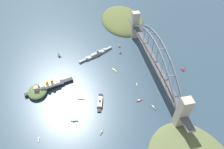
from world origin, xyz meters
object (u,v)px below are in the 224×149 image
Objects in this scene: naval_cruiser at (96,54)px; small_boat_6 at (139,100)px; fort_island_mid_harbor at (38,91)px; harbor_ferry_steamer at (100,102)px; small_boat_0 at (59,54)px; small_boat_1 at (74,121)px; small_boat_3 at (153,107)px; ocean_liner at (49,86)px; small_boat_5 at (119,45)px; small_boat_7 at (114,70)px; small_boat_10 at (39,139)px; small_boat_2 at (120,51)px; small_boat_8 at (81,99)px; small_boat_4 at (137,85)px; harbor_arch_bridge at (153,59)px; seaplane_taxiing_near_bridge at (183,69)px.

naval_cruiser reaches higher than small_boat_6.
naval_cruiser is 2.01× the size of fort_island_mid_harbor.
small_boat_0 is (139.80, 65.56, 3.41)m from harbor_ferry_steamer.
naval_cruiser is 6.50× the size of small_boat_1.
small_boat_6 is (-9.42, -67.15, -1.47)m from harbor_ferry_steamer.
naval_cruiser is at bearing 21.70° from small_boat_6.
fort_island_mid_harbor reaches higher than small_boat_3.
ocean_liner is 9.73× the size of small_boat_5.
small_boat_5 is 0.80× the size of small_boat_7.
small_boat_0 is 190.20m from small_boat_10.
small_boat_2 is 0.81× the size of small_boat_8.
small_boat_0 reaches higher than small_boat_4.
harbor_arch_bridge is 25.64× the size of small_boat_1.
naval_cruiser is at bearing 109.23° from small_boat_5.
small_boat_5 reaches higher than small_boat_6.
ocean_liner reaches higher than small_boat_3.
small_boat_1 is 1.06× the size of small_boat_7.
harbor_ferry_steamer is 84.00m from small_boat_7.
small_boat_8 is (-37.40, -53.06, -4.66)m from ocean_liner.
harbor_arch_bridge reaches higher than harbor_ferry_steamer.
fort_island_mid_harbor reaches higher than small_boat_1.
small_boat_3 is 1.11× the size of small_boat_7.
small_boat_7 is (28.38, -146.26, -4.48)m from fort_island_mid_harbor.
seaplane_taxiing_near_bridge is 137.07m from small_boat_7.
fort_island_mid_harbor is 149.05m from small_boat_7.
harbor_arch_bridge is 30.24× the size of seaplane_taxiing_near_bridge.
small_boat_5 is (22.86, -3.21, -0.39)m from small_boat_2.
small_boat_6 is 0.98× the size of small_boat_8.
harbor_ferry_steamer is 181.45m from seaplane_taxiing_near_bridge.
harbor_ferry_steamer is at bearing -121.91° from ocean_liner.
ocean_liner reaches higher than small_boat_6.
harbor_arch_bridge reaches higher than fort_island_mid_harbor.
small_boat_0 is (84.77, 177.49, -28.18)m from harbor_arch_bridge.
small_boat_4 is at bearing 12.68° from small_boat_3.
naval_cruiser reaches higher than small_boat_8.
ocean_liner is at bearing 58.09° from harbor_ferry_steamer.
seaplane_taxiing_near_bridge reaches higher than small_boat_4.
harbor_arch_bridge reaches higher than ocean_liner.
small_boat_0 is at bearing 68.75° from seaplane_taxiing_near_bridge.
harbor_arch_bridge reaches higher than seaplane_taxiing_near_bridge.
seaplane_taxiing_near_bridge is 0.90× the size of small_boat_7.
fort_island_mid_harbor is at bearing 72.52° from small_boat_6.
small_boat_2 is at bearing -28.01° from harbor_ferry_steamer.
harbor_ferry_steamer is (-55.03, 111.93, -31.59)m from harbor_arch_bridge.
small_boat_1 is 114.55m from small_boat_6.
naval_cruiser is at bearing 27.80° from small_boat_7.
fort_island_mid_harbor is at bearing 157.40° from small_boat_0.
small_boat_1 reaches higher than small_boat_10.
small_boat_8 is (-30.86, 206.94, -1.31)m from seaplane_taxiing_near_bridge.
small_boat_10 is at bearing 115.71° from harbor_arch_bridge.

